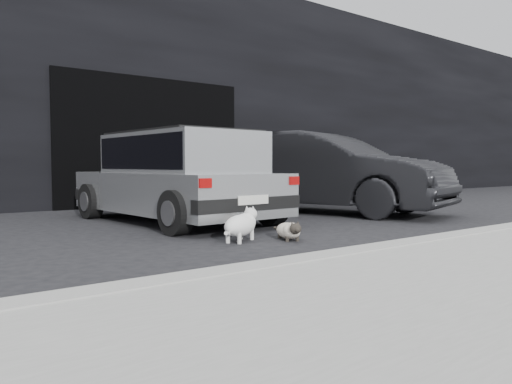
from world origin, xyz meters
TOP-DOWN VIEW (x-y plane):
  - ground at (0.00, 0.00)m, footprint 80.00×80.00m
  - building_facade at (1.00, 6.00)m, footprint 34.00×4.00m
  - garage_opening at (1.00, 3.99)m, footprint 4.00×0.10m
  - curb at (1.00, -2.60)m, footprint 18.00×0.25m
  - silver_hatchback at (-0.08, 0.99)m, footprint 1.90×3.61m
  - second_car at (2.68, 0.76)m, footprint 2.65×4.48m
  - cat_siamese at (0.03, -1.30)m, footprint 0.39×0.65m
  - cat_white at (-0.41, -1.02)m, footprint 0.71×0.51m

SIDE VIEW (x-z plane):
  - ground at x=0.00m, z-range 0.00..0.00m
  - curb at x=1.00m, z-range 0.00..0.12m
  - cat_siamese at x=0.03m, z-range -0.01..0.22m
  - cat_white at x=-0.41m, z-range -0.01..0.37m
  - second_car at x=2.68m, z-range 0.00..1.40m
  - silver_hatchback at x=-0.08m, z-range 0.06..1.36m
  - garage_opening at x=1.00m, z-range 0.00..2.60m
  - building_facade at x=1.00m, z-range 0.00..5.00m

